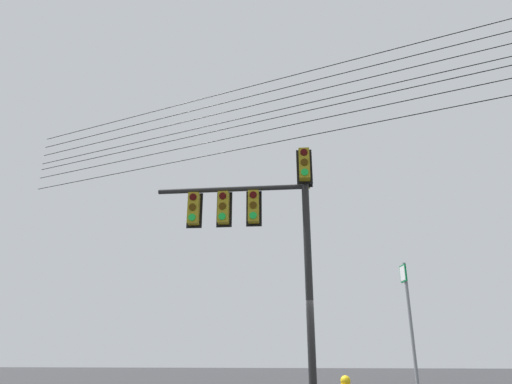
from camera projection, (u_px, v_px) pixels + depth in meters
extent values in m
cylinder|color=black|center=(309.00, 274.00, 11.67)|extent=(0.20, 0.20, 6.37)
cylinder|color=black|center=(231.00, 189.00, 12.72)|extent=(0.20, 4.23, 0.14)
cube|color=olive|center=(304.00, 164.00, 12.42)|extent=(0.30, 0.30, 0.90)
cube|color=black|center=(304.00, 167.00, 12.58)|extent=(0.05, 0.44, 1.04)
cylinder|color=#360503|center=(304.00, 152.00, 12.37)|extent=(0.03, 0.20, 0.20)
cylinder|color=#3C2703|center=(304.00, 162.00, 12.26)|extent=(0.03, 0.20, 0.20)
cylinder|color=green|center=(305.00, 172.00, 12.16)|extent=(0.03, 0.20, 0.20)
cube|color=olive|center=(304.00, 173.00, 12.98)|extent=(0.30, 0.30, 0.90)
cube|color=black|center=(304.00, 170.00, 12.82)|extent=(0.05, 0.44, 1.04)
cylinder|color=#360503|center=(304.00, 165.00, 13.24)|extent=(0.03, 0.20, 0.20)
cylinder|color=#3C2703|center=(304.00, 175.00, 13.13)|extent=(0.03, 0.20, 0.20)
cylinder|color=green|center=(305.00, 184.00, 13.03)|extent=(0.03, 0.20, 0.20)
cube|color=olive|center=(254.00, 207.00, 12.46)|extent=(0.31, 0.31, 0.90)
cube|color=black|center=(254.00, 209.00, 12.62)|extent=(0.05, 0.44, 1.04)
cylinder|color=#360503|center=(253.00, 195.00, 12.41)|extent=(0.03, 0.20, 0.20)
cylinder|color=#3C2703|center=(253.00, 205.00, 12.31)|extent=(0.03, 0.20, 0.20)
cylinder|color=green|center=(253.00, 215.00, 12.21)|extent=(0.03, 0.20, 0.20)
cube|color=olive|center=(223.00, 208.00, 12.55)|extent=(0.30, 0.30, 0.90)
cube|color=black|center=(224.00, 210.00, 12.71)|extent=(0.05, 0.44, 1.04)
cylinder|color=#360503|center=(223.00, 196.00, 12.50)|extent=(0.03, 0.20, 0.20)
cylinder|color=#3C2703|center=(222.00, 206.00, 12.39)|extent=(0.03, 0.20, 0.20)
cylinder|color=green|center=(222.00, 216.00, 12.29)|extent=(0.03, 0.20, 0.20)
cube|color=olive|center=(194.00, 209.00, 12.63)|extent=(0.31, 0.31, 0.90)
cube|color=black|center=(195.00, 211.00, 12.79)|extent=(0.05, 0.44, 1.04)
cylinder|color=#360503|center=(193.00, 197.00, 12.58)|extent=(0.04, 0.20, 0.20)
cylinder|color=#3C2703|center=(192.00, 207.00, 12.48)|extent=(0.04, 0.20, 0.20)
cylinder|color=green|center=(192.00, 217.00, 12.38)|extent=(0.04, 0.20, 0.20)
cylinder|color=slate|center=(412.00, 336.00, 9.35)|extent=(0.07, 0.07, 3.11)
cube|color=#0C7238|center=(403.00, 273.00, 9.80)|extent=(0.34, 0.07, 0.37)
cube|color=white|center=(403.00, 273.00, 9.80)|extent=(0.28, 0.04, 0.31)
sphere|color=yellow|center=(345.00, 381.00, 8.82)|extent=(0.20, 0.20, 0.20)
cylinder|color=black|center=(274.00, 142.00, 13.42)|extent=(7.04, 19.00, 0.23)
cylinder|color=black|center=(274.00, 129.00, 13.58)|extent=(7.04, 19.00, 0.23)
cylinder|color=black|center=(274.00, 118.00, 13.70)|extent=(7.04, 19.00, 0.23)
cylinder|color=black|center=(274.00, 111.00, 13.79)|extent=(7.04, 19.00, 0.23)
cylinder|color=black|center=(274.00, 101.00, 13.92)|extent=(7.04, 19.00, 0.23)
cylinder|color=black|center=(273.00, 91.00, 14.04)|extent=(7.04, 19.00, 0.23)
cylinder|color=black|center=(273.00, 80.00, 14.17)|extent=(7.04, 19.00, 0.23)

